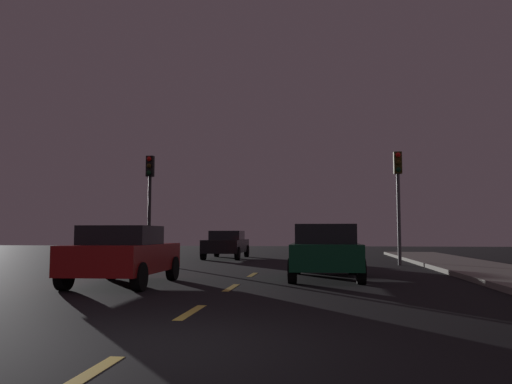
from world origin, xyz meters
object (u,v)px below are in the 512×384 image
Objects in this scene: traffic_signal_left at (150,187)px; traffic_signal_right at (398,185)px; car_adjacent_lane at (124,254)px; car_stopped_ahead at (325,251)px; car_oncoming_far at (227,244)px.

traffic_signal_left is 10.45m from traffic_signal_right.
car_stopped_ahead is at bearing 25.77° from car_adjacent_lane.
traffic_signal_right is at bearing 64.99° from car_stopped_ahead.
car_oncoming_far is at bearing 148.55° from traffic_signal_right.
traffic_signal_left is at bearing 138.79° from car_stopped_ahead.
car_adjacent_lane is at bearing -74.77° from traffic_signal_left.
car_oncoming_far is at bearing 113.46° from car_stopped_ahead.
car_stopped_ahead is at bearing -41.21° from traffic_signal_left.
car_stopped_ahead is (7.42, -6.50, -2.48)m from traffic_signal_left.
car_adjacent_lane is (2.43, -8.91, -2.50)m from traffic_signal_left.
car_oncoming_far is at bearing 62.98° from traffic_signal_left.
traffic_signal_right is 1.00× the size of car_oncoming_far.
traffic_signal_left is at bearing 105.23° from car_adjacent_lane.
traffic_signal_left reaches higher than car_oncoming_far.
car_stopped_ahead is 5.55m from car_adjacent_lane.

